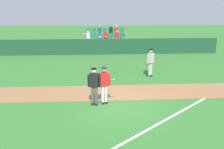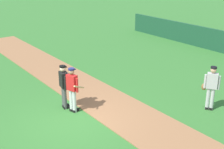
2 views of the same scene
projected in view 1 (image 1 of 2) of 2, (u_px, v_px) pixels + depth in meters
name	position (u px, v px, depth m)	size (l,w,h in m)	color
ground_plane	(117.00, 106.00, 11.65)	(80.00, 80.00, 0.00)	#33702D
infield_dirt_path	(114.00, 92.00, 13.38)	(28.00, 2.27, 0.03)	#936642
foul_line_chalk	(185.00, 109.00, 11.34)	(12.00, 0.10, 0.01)	white
dugout_fence	(107.00, 47.00, 22.77)	(20.00, 0.16, 1.38)	#19472D
stadium_bleachers	(106.00, 44.00, 24.59)	(4.45, 2.95, 2.30)	slate
batter_red_jersey	(104.00, 84.00, 11.68)	(0.74, 0.69, 1.76)	silver
umpire_home_plate	(94.00, 84.00, 11.55)	(0.58, 0.35, 1.76)	#4C4C4C
runner_grey_jersey	(150.00, 62.00, 15.97)	(0.62, 0.45, 1.76)	#B2B2B2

